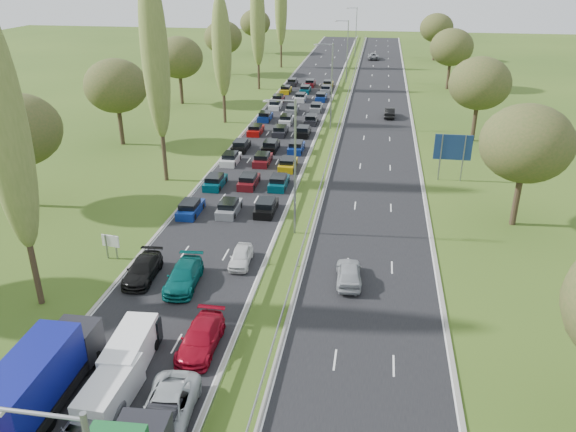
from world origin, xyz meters
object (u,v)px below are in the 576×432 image
at_px(blue_lorry, 43,375).
at_px(white_van_front, 112,390).
at_px(info_sign, 111,243).
at_px(direction_sign, 453,149).
at_px(near_car_3, 143,269).
at_px(white_van_rear, 132,348).

xyz_separation_m(blue_lorry, white_van_front, (3.48, 0.55, -0.95)).
distance_m(info_sign, direction_sign, 36.85).
distance_m(near_car_3, blue_lorry, 13.59).
bearing_deg(white_van_rear, white_van_front, -88.29).
relative_size(blue_lorry, white_van_rear, 1.74).
height_order(near_car_3, direction_sign, direction_sign).
bearing_deg(direction_sign, white_van_front, -119.19).
distance_m(blue_lorry, white_van_rear, 5.20).
xyz_separation_m(white_van_front, white_van_rear, (-0.34, 3.49, 0.05)).
height_order(blue_lorry, white_van_rear, blue_lorry).
distance_m(blue_lorry, direction_sign, 46.31).
distance_m(blue_lorry, info_sign, 16.56).
xyz_separation_m(near_car_3, white_van_front, (3.65, -12.98, 0.24)).
xyz_separation_m(blue_lorry, white_van_rear, (3.14, 4.05, -0.90)).
relative_size(white_van_rear, direction_sign, 0.98).
relative_size(near_car_3, direction_sign, 0.97).
distance_m(white_van_front, info_sign, 17.19).
bearing_deg(info_sign, direction_sign, 38.48).
xyz_separation_m(near_car_3, direction_sign, (25.12, 25.45, 2.82)).
bearing_deg(direction_sign, info_sign, -141.52).
xyz_separation_m(near_car_3, info_sign, (-3.68, 2.56, 0.62)).
bearing_deg(white_van_front, near_car_3, 106.85).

